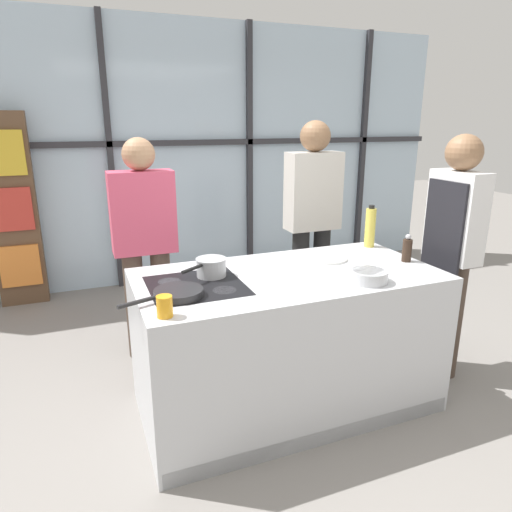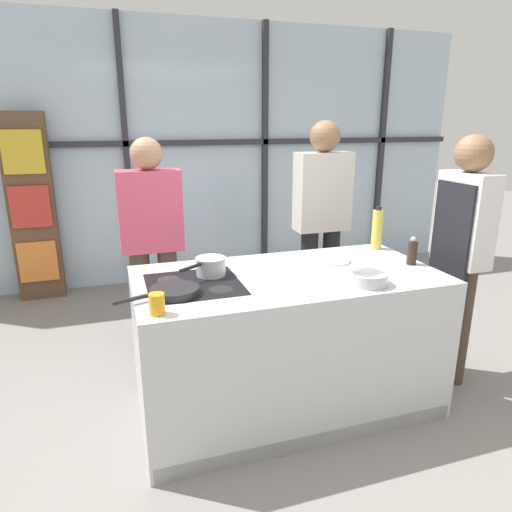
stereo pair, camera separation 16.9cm
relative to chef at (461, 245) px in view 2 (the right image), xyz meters
The scene contains 14 objects.
ground_plane 1.56m from the chef, behind, with size 18.00×18.00×0.00m, color gray.
back_window_wall 3.04m from the chef, 113.94° to the left, with size 6.40×0.10×2.80m.
bookshelf 3.90m from the chef, 138.90° to the left, with size 0.43×0.19×1.86m.
demo_island 1.33m from the chef, behind, with size 1.82×0.91×0.89m.
chef is the anchor object (origin of this frame).
spectator_far_left 2.18m from the chef, 151.71° to the left, with size 0.46×0.23×1.66m.
spectator_center_left 1.16m from the chef, 116.73° to the left, with size 0.45×0.25×1.77m.
frying_pan 1.92m from the chef, behind, with size 0.45×0.26×0.04m.
saucepan 1.67m from the chef, behind, with size 0.30×0.23×0.11m.
white_plate 0.88m from the chef, 167.58° to the left, with size 0.24×0.24×0.01m, color white.
mixing_bowl 0.91m from the chef, 162.72° to the right, with size 0.22×0.22×0.07m.
oil_bottle 0.55m from the chef, 138.37° to the left, with size 0.07×0.07×0.30m.
pepper_grinder 0.40m from the chef, behind, with size 0.06×0.06×0.18m.
juice_glass_near 2.06m from the chef, behind, with size 0.08×0.08×0.10m, color orange.
Camera 2 is at (-0.98, -2.39, 1.77)m, focal length 32.00 mm.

